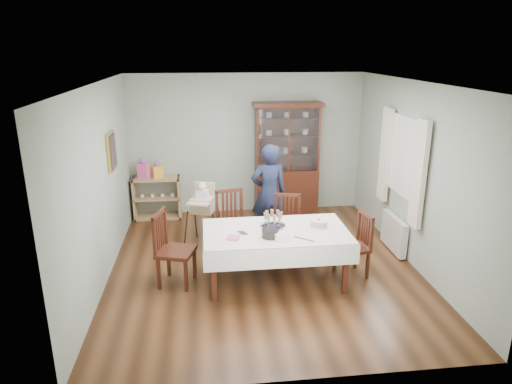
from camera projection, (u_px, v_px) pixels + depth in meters
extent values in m
plane|color=#593319|center=(263.00, 266.00, 6.89)|extent=(5.00, 5.00, 0.00)
plane|color=#9EAA99|center=(247.00, 144.00, 8.85)|extent=(4.50, 0.00, 4.50)
plane|color=#9EAA99|center=(101.00, 185.00, 6.23)|extent=(0.00, 5.00, 5.00)
plane|color=#9EAA99|center=(414.00, 175.00, 6.73)|extent=(0.00, 5.00, 5.00)
plane|color=white|center=(264.00, 83.00, 6.07)|extent=(5.00, 5.00, 0.00)
cube|color=#441C11|center=(276.00, 233.00, 6.25)|extent=(1.90, 1.05, 0.06)
cube|color=silver|center=(276.00, 231.00, 6.24)|extent=(2.00, 1.15, 0.01)
cube|color=#441C11|center=(286.00, 191.00, 8.98)|extent=(1.20, 0.45, 0.90)
cube|color=white|center=(289.00, 140.00, 8.48)|extent=(1.12, 0.01, 1.16)
cube|color=#441C11|center=(288.00, 104.00, 8.46)|extent=(1.30, 0.48, 0.07)
cube|color=tan|center=(159.00, 216.00, 8.85)|extent=(0.90, 0.38, 0.04)
cube|color=tan|center=(157.00, 198.00, 8.73)|extent=(0.90, 0.38, 0.03)
cube|color=tan|center=(156.00, 179.00, 8.62)|extent=(0.90, 0.38, 0.04)
cube|color=tan|center=(135.00, 198.00, 8.69)|extent=(0.04, 0.38, 0.80)
cube|color=tan|center=(179.00, 197.00, 8.78)|extent=(0.04, 0.38, 0.80)
cube|color=gold|center=(112.00, 151.00, 6.90)|extent=(0.04, 0.48, 0.58)
cube|color=white|center=(405.00, 157.00, 6.95)|extent=(0.04, 1.02, 1.22)
cube|color=silver|center=(419.00, 175.00, 6.39)|extent=(0.07, 0.30, 1.55)
cube|color=silver|center=(385.00, 155.00, 7.56)|extent=(0.07, 0.30, 1.55)
cube|color=white|center=(394.00, 233.00, 7.32)|extent=(0.10, 0.80, 0.55)
cube|color=#441C11|center=(233.00, 228.00, 7.08)|extent=(0.55, 0.55, 0.05)
cube|color=#441C11|center=(229.00, 206.00, 7.19)|extent=(0.44, 0.13, 0.55)
cube|color=#441C11|center=(286.00, 229.00, 7.10)|extent=(0.52, 0.52, 0.05)
cube|color=#441C11|center=(287.00, 209.00, 7.21)|extent=(0.41, 0.13, 0.51)
cube|color=#441C11|center=(176.00, 252.00, 6.24)|extent=(0.58, 0.58, 0.05)
cube|color=#441C11|center=(160.00, 231.00, 6.18)|extent=(0.17, 0.44, 0.56)
cube|color=#441C11|center=(352.00, 248.00, 6.49)|extent=(0.49, 0.49, 0.05)
cube|color=#441C11|center=(365.00, 230.00, 6.47)|extent=(0.11, 0.40, 0.49)
imported|color=#161C32|center=(269.00, 193.00, 7.59)|extent=(0.65, 0.47, 1.67)
cube|color=tan|center=(203.00, 205.00, 7.50)|extent=(0.43, 0.41, 0.25)
cube|color=tan|center=(202.00, 193.00, 7.44)|extent=(0.35, 0.17, 0.29)
cube|color=tan|center=(203.00, 200.00, 7.47)|extent=(0.40, 0.28, 0.03)
cube|color=silver|center=(202.00, 195.00, 7.45)|extent=(0.22, 0.20, 0.18)
sphere|color=beige|center=(202.00, 187.00, 7.40)|extent=(0.15, 0.15, 0.15)
cylinder|color=silver|center=(273.00, 226.00, 6.37)|extent=(0.35, 0.35, 0.01)
torus|color=silver|center=(273.00, 226.00, 6.36)|extent=(0.36, 0.36, 0.01)
cylinder|color=white|center=(319.00, 226.00, 6.36)|extent=(0.26, 0.26, 0.01)
cylinder|color=brown|center=(319.00, 223.00, 6.35)|extent=(0.23, 0.23, 0.08)
cylinder|color=silver|center=(319.00, 220.00, 6.33)|extent=(0.23, 0.23, 0.01)
cylinder|color=#F24C4C|center=(319.00, 218.00, 6.32)|extent=(0.01, 0.01, 0.06)
sphere|color=yellow|center=(319.00, 215.00, 6.31)|extent=(0.02, 0.02, 0.02)
cylinder|color=black|center=(270.00, 233.00, 6.01)|extent=(0.24, 0.24, 0.11)
cylinder|color=white|center=(282.00, 236.00, 5.94)|extent=(0.23, 0.23, 0.09)
cube|color=#EA569A|center=(233.00, 238.00, 5.97)|extent=(0.19, 0.19, 0.02)
cube|color=silver|center=(304.00, 239.00, 5.94)|extent=(0.25, 0.21, 0.01)
cube|color=#EA569A|center=(144.00, 171.00, 8.53)|extent=(0.24, 0.20, 0.28)
sphere|color=#E533B2|center=(143.00, 161.00, 8.47)|extent=(0.11, 0.11, 0.11)
cube|color=#FFA628|center=(158.00, 172.00, 8.56)|extent=(0.21, 0.17, 0.23)
sphere|color=#E533B2|center=(157.00, 164.00, 8.51)|extent=(0.11, 0.11, 0.11)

